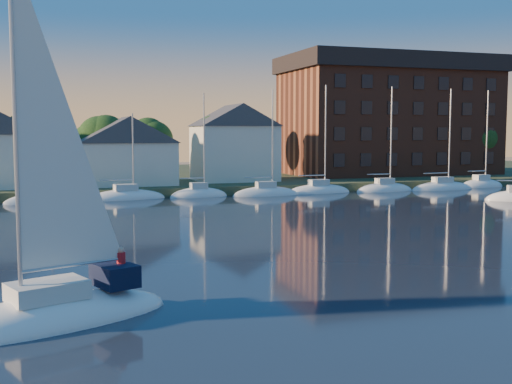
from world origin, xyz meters
name	(u,v)px	position (x,y,z in m)	size (l,w,h in m)	color
ground	(473,321)	(0.00, 0.00, 0.00)	(260.00, 260.00, 0.00)	black
shoreline_land	(152,181)	(0.00, 75.00, 0.00)	(160.00, 50.00, 2.00)	#364226
wooden_dock	(185,195)	(0.00, 52.00, 0.00)	(120.00, 3.00, 1.00)	brown
clubhouse_centre	(127,150)	(-6.00, 57.00, 5.13)	(11.55, 8.40, 8.08)	silver
clubhouse_east	(234,142)	(8.00, 59.00, 6.00)	(10.50, 8.40, 9.80)	silver
condo_block	(388,115)	(34.00, 64.95, 9.79)	(31.00, 17.00, 17.40)	brown
tree_line	(182,133)	(2.00, 63.00, 7.18)	(93.40, 5.40, 8.90)	#362318
moored_fleet	(191,197)	(0.00, 49.00, 0.10)	(87.50, 2.40, 12.05)	white
hero_sailboat	(52,307)	(-15.60, 4.96, 0.63)	(10.59, 6.59, 15.51)	white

